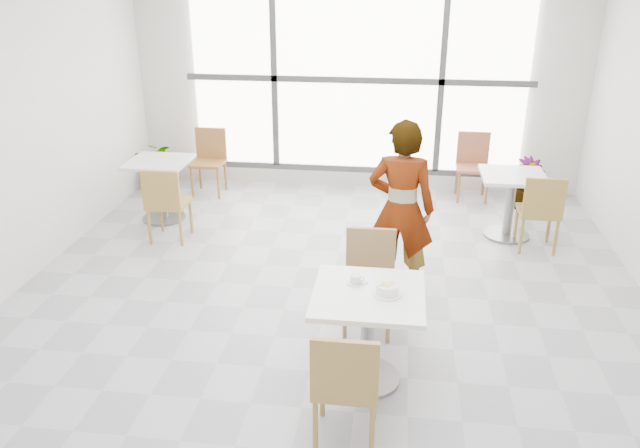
# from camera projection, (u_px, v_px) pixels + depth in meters

# --- Properties ---
(floor) EXTENTS (7.00, 7.00, 0.00)m
(floor) POSITION_uv_depth(u_px,v_px,m) (324.00, 313.00, 5.65)
(floor) COLOR #9E9EA5
(floor) RESTS_ON ground
(wall_back) EXTENTS (6.00, 0.00, 6.00)m
(wall_back) POSITION_uv_depth(u_px,v_px,m) (357.00, 79.00, 8.26)
(wall_back) COLOR silver
(wall_back) RESTS_ON ground
(window) EXTENTS (4.60, 0.07, 2.52)m
(window) POSITION_uv_depth(u_px,v_px,m) (357.00, 80.00, 8.20)
(window) COLOR white
(window) RESTS_ON ground
(main_table) EXTENTS (0.80, 0.80, 0.75)m
(main_table) POSITION_uv_depth(u_px,v_px,m) (368.00, 320.00, 4.55)
(main_table) COLOR white
(main_table) RESTS_ON ground
(chair_near) EXTENTS (0.42, 0.42, 0.87)m
(chair_near) POSITION_uv_depth(u_px,v_px,m) (346.00, 381.00, 3.92)
(chair_near) COLOR #A57F42
(chair_near) RESTS_ON ground
(chair_far) EXTENTS (0.42, 0.42, 0.87)m
(chair_far) POSITION_uv_depth(u_px,v_px,m) (369.00, 273.00, 5.28)
(chair_far) COLOR olive
(chair_far) RESTS_ON ground
(oatmeal_bowl) EXTENTS (0.21, 0.21, 0.09)m
(oatmeal_bowl) POSITION_uv_depth(u_px,v_px,m) (387.00, 289.00, 4.42)
(oatmeal_bowl) COLOR white
(oatmeal_bowl) RESTS_ON main_table
(coffee_cup) EXTENTS (0.16, 0.13, 0.07)m
(coffee_cup) POSITION_uv_depth(u_px,v_px,m) (356.00, 280.00, 4.58)
(coffee_cup) COLOR white
(coffee_cup) RESTS_ON main_table
(person) EXTENTS (0.65, 0.46, 1.68)m
(person) POSITION_uv_depth(u_px,v_px,m) (401.00, 209.00, 5.71)
(person) COLOR black
(person) RESTS_ON ground
(bg_table_left) EXTENTS (0.70, 0.70, 0.75)m
(bg_table_left) POSITION_uv_depth(u_px,v_px,m) (161.00, 181.00, 7.53)
(bg_table_left) COLOR silver
(bg_table_left) RESTS_ON ground
(bg_table_right) EXTENTS (0.70, 0.70, 0.75)m
(bg_table_right) POSITION_uv_depth(u_px,v_px,m) (511.00, 196.00, 7.05)
(bg_table_right) COLOR white
(bg_table_right) RESTS_ON ground
(bg_chair_left_near) EXTENTS (0.42, 0.42, 0.87)m
(bg_chair_left_near) POSITION_uv_depth(u_px,v_px,m) (166.00, 200.00, 6.90)
(bg_chair_left_near) COLOR #A27A3D
(bg_chair_left_near) RESTS_ON ground
(bg_chair_left_far) EXTENTS (0.42, 0.42, 0.87)m
(bg_chair_left_far) POSITION_uv_depth(u_px,v_px,m) (209.00, 156.00, 8.44)
(bg_chair_left_far) COLOR #956331
(bg_chair_left_far) RESTS_ON ground
(bg_chair_right_near) EXTENTS (0.42, 0.42, 0.87)m
(bg_chair_right_near) POSITION_uv_depth(u_px,v_px,m) (540.00, 208.00, 6.67)
(bg_chair_right_near) COLOR olive
(bg_chair_right_near) RESTS_ON ground
(bg_chair_right_far) EXTENTS (0.42, 0.42, 0.87)m
(bg_chair_right_far) POSITION_uv_depth(u_px,v_px,m) (473.00, 161.00, 8.25)
(bg_chair_right_far) COLOR #9F5D40
(bg_chair_right_far) RESTS_ON ground
(plant_left) EXTENTS (0.63, 0.55, 0.66)m
(plant_left) POSITION_uv_depth(u_px,v_px,m) (160.00, 164.00, 8.70)
(plant_left) COLOR #4F763D
(plant_left) RESTS_ON ground
(plant_right) EXTENTS (0.49, 0.49, 0.67)m
(plant_right) POSITION_uv_depth(u_px,v_px,m) (528.00, 184.00, 7.91)
(plant_right) COLOR #53833F
(plant_right) RESTS_ON ground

